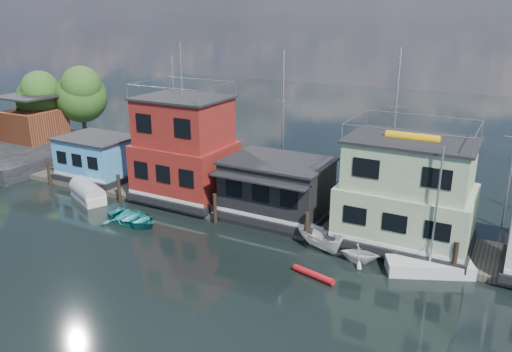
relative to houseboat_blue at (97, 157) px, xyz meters
The scene contains 15 objects.
ground 21.75m from the houseboat_blue, 33.69° to the right, with size 160.00×160.00×0.00m, color black.
dock 18.11m from the houseboat_blue, ahead, with size 48.00×5.00×0.40m, color #595147.
houseboat_blue is the anchor object (origin of this frame).
houseboat_red 9.69m from the houseboat_blue, ahead, with size 7.40×5.90×11.86m.
houseboat_dark 17.50m from the houseboat_blue, ahead, with size 7.40×6.10×4.06m.
houseboat_green 26.53m from the houseboat_blue, ahead, with size 8.40×5.90×7.03m.
pilings 17.92m from the houseboat_blue, ahead, with size 42.28×0.28×2.20m.
background_masts 23.77m from the houseboat_blue, 14.77° to the left, with size 36.40×0.16×12.00m.
shore 13.32m from the houseboat_blue, 163.07° to the left, with size 12.40×15.72×8.24m.
tarp_runabout 4.81m from the houseboat_blue, 56.08° to the right, with size 4.37×3.12×1.65m.
dinghy_white 25.09m from the houseboat_blue, ahead, with size 2.01×2.33×1.23m, color silver.
day_sailer 28.92m from the houseboat_blue, ahead, with size 5.02×3.42×7.56m.
dinghy_teal 10.75m from the houseboat_blue, 32.67° to the right, with size 3.08×4.31×0.89m, color teal.
motorboat 22.35m from the houseboat_blue, ahead, with size 1.42×3.78×1.46m, color white.
red_kayak 24.07m from the houseboat_blue, 15.95° to the right, with size 0.39×0.39×2.67m, color #AC1217.
Camera 1 is at (14.15, -18.13, 14.41)m, focal length 35.00 mm.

